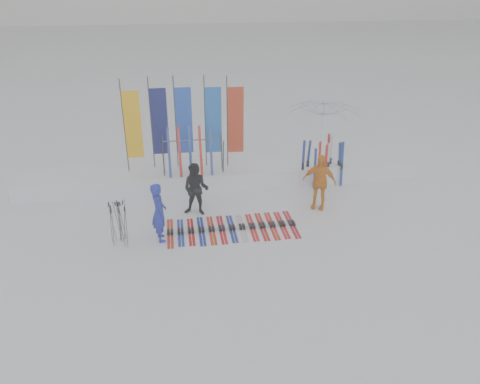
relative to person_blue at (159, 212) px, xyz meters
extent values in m
plane|color=white|center=(2.17, -0.92, -0.87)|extent=(120.00, 120.00, 0.00)
cube|color=white|center=(2.17, 3.68, -0.57)|extent=(14.00, 1.60, 0.60)
imported|color=#1A269D|center=(0.00, 0.00, 0.00)|extent=(0.54, 0.70, 1.73)
imported|color=black|center=(1.11, 1.39, -0.03)|extent=(0.96, 0.84, 1.67)
imported|color=orange|center=(4.97, 1.25, 0.04)|extent=(1.14, 0.88, 1.80)
imported|color=white|center=(6.12, 4.71, 0.44)|extent=(3.40, 3.44, 2.61)
cube|color=red|center=(0.26, 0.28, -0.83)|extent=(0.17, 1.68, 0.07)
cube|color=navy|center=(0.56, 0.28, -0.83)|extent=(0.17, 1.57, 0.07)
cube|color=red|center=(0.86, 0.28, -0.83)|extent=(0.17, 1.57, 0.07)
cube|color=navy|center=(1.16, 0.28, -0.83)|extent=(0.17, 1.68, 0.07)
cube|color=red|center=(1.46, 0.28, -0.83)|extent=(0.17, 1.68, 0.07)
cube|color=red|center=(1.77, 0.28, -0.83)|extent=(0.17, 1.68, 0.07)
cube|color=navy|center=(2.07, 0.28, -0.83)|extent=(0.17, 1.62, 0.07)
cube|color=silver|center=(2.37, 0.28, -0.83)|extent=(0.17, 1.62, 0.07)
cube|color=red|center=(2.67, 0.28, -0.83)|extent=(0.17, 1.62, 0.07)
cube|color=#AD120D|center=(2.97, 0.28, -0.83)|extent=(0.17, 1.67, 0.07)
cube|color=red|center=(3.27, 0.28, -0.83)|extent=(0.17, 1.68, 0.07)
cube|color=red|center=(3.57, 0.28, -0.83)|extent=(0.17, 1.63, 0.07)
cube|color=#B20E1A|center=(3.88, 0.28, -0.83)|extent=(0.17, 1.69, 0.07)
cylinder|color=#595B60|center=(-1.29, 0.05, -0.28)|extent=(0.09, 0.10, 1.16)
cylinder|color=#595B60|center=(-0.89, -0.24, -0.24)|extent=(0.06, 0.08, 1.25)
cylinder|color=#595B60|center=(-0.97, 0.18, -0.25)|extent=(0.13, 0.09, 1.23)
cylinder|color=#595B60|center=(-1.04, 0.15, -0.26)|extent=(0.13, 0.08, 1.20)
cylinder|color=#595B60|center=(-1.09, 0.07, -0.25)|extent=(0.11, 0.10, 1.23)
cylinder|color=#595B60|center=(-1.09, 0.08, -0.25)|extent=(0.04, 0.12, 1.23)
cylinder|color=#595B60|center=(-1.12, 0.16, -0.24)|extent=(0.03, 0.05, 1.25)
cylinder|color=#595B60|center=(-1.16, 0.10, -0.25)|extent=(0.16, 0.13, 1.23)
cylinder|color=#595B60|center=(-1.34, 0.09, -0.24)|extent=(0.05, 0.09, 1.24)
cylinder|color=#595B60|center=(-1.08, 0.12, -0.25)|extent=(0.10, 0.08, 1.23)
cylinder|color=#595B60|center=(-1.26, -0.17, -0.28)|extent=(0.09, 0.04, 1.16)
cylinder|color=#595B60|center=(-1.04, -0.20, -0.27)|extent=(0.14, 0.10, 1.18)
cylinder|color=#383A3F|center=(-1.07, 3.75, 1.33)|extent=(0.04, 0.04, 3.20)
cube|color=#FFB90D|center=(-0.78, 3.75, 1.38)|extent=(0.55, 0.03, 2.30)
cylinder|color=#383A3F|center=(-0.19, 3.98, 1.33)|extent=(0.04, 0.04, 3.20)
cube|color=#0C1255|center=(0.10, 3.98, 1.38)|extent=(0.55, 0.03, 2.30)
cylinder|color=#383A3F|center=(0.63, 3.96, 1.33)|extent=(0.04, 0.04, 3.20)
cube|color=blue|center=(0.92, 3.96, 1.38)|extent=(0.55, 0.03, 2.30)
cylinder|color=#383A3F|center=(1.64, 3.87, 1.33)|extent=(0.04, 0.04, 3.20)
cube|color=blue|center=(1.93, 3.87, 1.38)|extent=(0.55, 0.03, 2.30)
cylinder|color=#383A3F|center=(2.39, 3.77, 1.33)|extent=(0.04, 0.04, 3.20)
cube|color=red|center=(2.68, 3.77, 1.38)|extent=(0.55, 0.03, 2.30)
cylinder|color=#383A3F|center=(0.15, 3.03, 0.36)|extent=(0.04, 0.30, 1.23)
cylinder|color=#383A3F|center=(0.15, 3.53, 0.36)|extent=(0.04, 0.30, 1.23)
cylinder|color=#383A3F|center=(2.15, 3.03, 0.36)|extent=(0.04, 0.30, 1.23)
cylinder|color=#383A3F|center=(2.15, 3.53, 0.36)|extent=(0.04, 0.30, 1.23)
cylinder|color=#383A3F|center=(1.15, 3.28, 0.91)|extent=(2.00, 0.04, 0.04)
cube|color=silver|center=(6.06, 3.38, -0.06)|extent=(0.09, 0.04, 1.61)
cube|color=red|center=(5.66, 2.73, -0.08)|extent=(0.09, 0.03, 1.58)
cube|color=navy|center=(6.34, 3.12, -0.12)|extent=(0.09, 0.04, 1.49)
cube|color=navy|center=(5.28, 2.68, -0.13)|extent=(0.09, 0.04, 1.47)
cube|color=red|center=(6.05, 3.61, -0.04)|extent=(0.09, 0.04, 1.64)
cube|color=silver|center=(6.07, 3.65, -0.06)|extent=(0.09, 0.05, 1.60)
cube|color=silver|center=(6.33, 3.24, -0.13)|extent=(0.09, 0.03, 1.48)
cube|color=navy|center=(4.92, 2.95, -0.03)|extent=(0.09, 0.04, 1.68)
cube|color=silver|center=(5.90, 3.13, -0.13)|extent=(0.09, 0.02, 1.47)
cube|color=red|center=(5.42, 2.70, -0.02)|extent=(0.09, 0.04, 1.70)
cube|color=navy|center=(6.27, 2.78, -0.05)|extent=(0.09, 0.04, 1.62)
cube|color=navy|center=(5.19, 3.26, -0.07)|extent=(0.09, 0.04, 1.58)
camera|label=1|loc=(0.53, -11.63, 6.05)|focal=35.00mm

